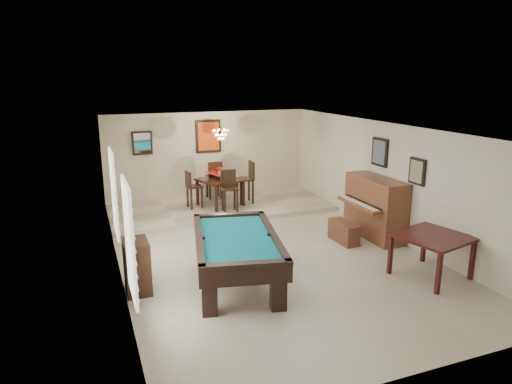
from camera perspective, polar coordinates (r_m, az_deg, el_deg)
ground_plane at (r=9.80m, az=1.27°, el=-7.40°), size 6.00×9.00×0.02m
wall_back at (r=13.57m, az=-5.95°, el=4.46°), size 6.00×0.04×2.60m
wall_front at (r=5.73m, az=19.01°, el=-10.50°), size 6.00×0.04×2.60m
wall_left at (r=8.74m, az=-17.20°, el=-1.73°), size 0.04×9.00×2.60m
wall_right at (r=10.87m, az=16.11°, el=1.45°), size 0.04×9.00×2.60m
ceiling at (r=9.16m, az=1.36°, el=7.94°), size 6.00×9.00×0.04m
dining_step at (r=12.68m, az=-4.31°, el=-1.98°), size 6.00×2.50×0.12m
window_left_front at (r=6.62m, az=-15.54°, el=-5.88°), size 0.06×1.00×1.70m
window_left_rear at (r=9.30m, az=-17.34°, el=-0.15°), size 0.06×1.00×1.70m
pool_table at (r=8.22m, az=-2.44°, el=-8.50°), size 1.94×2.86×0.87m
square_table at (r=9.06m, az=21.01°, el=-7.48°), size 1.41×1.41×0.81m
upright_piano at (r=10.70m, az=13.97°, el=-1.98°), size 0.93×1.66×1.38m
piano_bench at (r=10.41m, az=10.91°, el=-4.94°), size 0.34×0.84×0.46m
apothecary_chest at (r=8.15m, az=-14.66°, el=-8.99°), size 0.41×0.62×0.92m
dining_table at (r=12.61m, az=-4.50°, el=0.25°), size 1.33×1.33×0.87m
flower_vase at (r=12.49m, az=-4.55°, el=2.68°), size 0.13×0.13×0.22m
dining_chair_south at (r=11.92m, az=-3.31°, el=0.03°), size 0.45×0.45×1.11m
dining_chair_north at (r=13.32m, az=-5.30°, el=1.55°), size 0.42×0.42×1.12m
dining_chair_west at (r=12.44m, az=-7.70°, el=0.34°), size 0.42×0.42×1.02m
dining_chair_east at (r=12.79m, az=-1.40°, el=1.22°), size 0.45×0.45×1.18m
chandelier at (r=12.20m, az=-4.43°, el=7.64°), size 0.44×0.44×0.60m
back_painting at (r=13.44m, az=-5.97°, el=6.95°), size 0.75×0.06×0.95m
back_mirror at (r=13.09m, az=-14.05°, el=5.96°), size 0.55×0.06×0.65m
right_picture_upper at (r=10.97m, az=15.23°, el=4.82°), size 0.06×0.55×0.65m
right_picture_lower at (r=10.00m, az=19.51°, el=2.44°), size 0.06×0.45×0.55m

